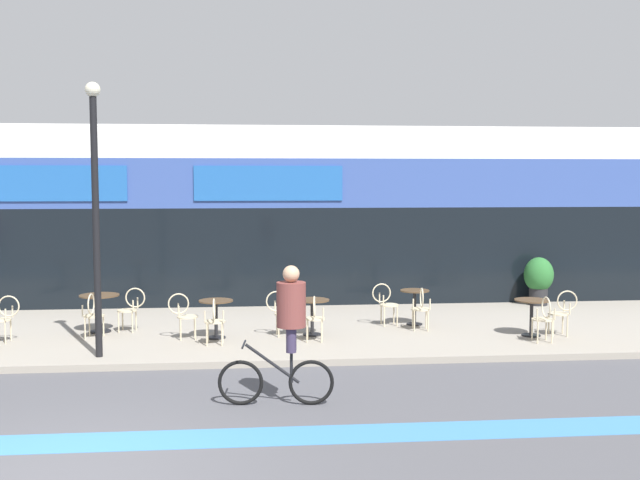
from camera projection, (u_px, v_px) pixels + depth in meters
ground_plane at (57, 477)px, 8.14m from camera, size 120.00×120.00×0.00m
sidewalk_slab at (148, 334)px, 15.33m from camera, size 40.00×5.50×0.12m
storefront_facade at (170, 215)px, 19.82m from camera, size 40.00×4.06×4.52m
bike_lane_stripe at (79, 442)px, 9.20m from camera, size 36.00×0.70×0.01m
bistro_table_1 at (100, 305)px, 15.18m from camera, size 0.80×0.80×0.76m
bistro_table_2 at (216, 311)px, 14.59m from camera, size 0.67×0.67×0.75m
bistro_table_3 at (312, 310)px, 14.88m from camera, size 0.68×0.68×0.72m
bistro_table_4 at (415, 300)px, 15.94m from camera, size 0.61×0.61×0.75m
bistro_table_5 at (532, 310)px, 14.81m from camera, size 0.68×0.68×0.73m
cafe_chair_0_side at (4, 315)px, 14.23m from camera, size 0.59×0.43×0.90m
cafe_chair_1_near at (93, 312)px, 14.56m from camera, size 0.43×0.59×0.90m
cafe_chair_1_side at (131, 306)px, 15.23m from camera, size 0.59×0.44×0.90m
cafe_chair_2_near at (214, 318)px, 13.97m from camera, size 0.41×0.58×0.90m
cafe_chair_2_side at (184, 313)px, 14.52m from camera, size 0.60×0.45×0.90m
cafe_chair_3_near at (314, 315)px, 14.26m from camera, size 0.45×0.60×0.90m
cafe_chair_3_side at (281, 310)px, 14.82m from camera, size 0.59×0.44×0.90m
cafe_chair_4_near at (421, 306)px, 15.32m from camera, size 0.44×0.59×0.90m
cafe_chair_4_side at (386, 301)px, 15.87m from camera, size 0.59×0.43×0.90m
cafe_chair_5_near at (544, 316)px, 14.19m from camera, size 0.40×0.57×0.90m
cafe_chair_5_side at (562, 310)px, 14.86m from camera, size 0.59×0.43×0.90m
planter_pot at (539, 278)px, 18.40m from camera, size 0.71×0.71×1.18m
lamp_post at (95, 199)px, 12.89m from camera, size 0.26×0.26×4.76m
cyclist_0 at (287, 325)px, 10.64m from camera, size 1.67×0.52×2.02m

